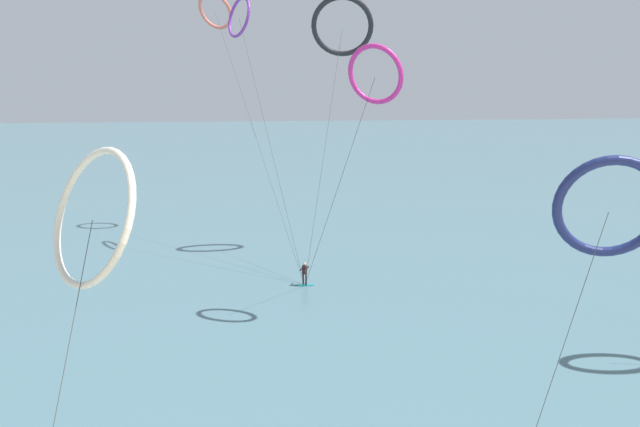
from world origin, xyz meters
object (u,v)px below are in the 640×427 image
surfer_teal (305,275)px  kite_charcoal (342,26)px  kite_magenta (375,75)px  kite_violet (239,18)px  kite_ivory (92,217)px  kite_navy (609,207)px  kite_coral (215,11)px

surfer_teal → kite_charcoal: (3.89, 9.31, 17.74)m
surfer_teal → kite_magenta: size_ratio=0.10×
kite_violet → kite_magenta: size_ratio=1.29×
kite_violet → kite_magenta: (8.02, -16.60, -4.69)m
kite_ivory → kite_navy: 18.01m
kite_violet → kite_coral: (-2.39, 7.37, 1.29)m
kite_navy → kite_coral: kite_coral is taller
kite_coral → kite_magenta: bearing=148.3°
kite_violet → kite_ivory: bearing=-36.8°
surfer_teal → kite_charcoal: 20.41m
kite_violet → kite_coral: kite_coral is taller
kite_violet → kite_navy: bearing=-4.8°
kite_navy → kite_charcoal: bearing=-62.7°
surfer_teal → kite_charcoal: bearing=-65.4°
surfer_teal → kite_ivory: bearing=114.8°
kite_magenta → kite_charcoal: size_ratio=0.78×
kite_violet → kite_charcoal: (8.25, -1.67, -0.75)m
kite_violet → kite_coral: 7.85m
kite_violet → kite_coral: bearing=168.5°
kite_ivory → kite_coral: size_ratio=0.55×
kite_navy → kite_charcoal: (-5.75, 28.80, 8.77)m
surfer_teal → kite_magenta: (3.65, -5.61, 13.80)m
kite_coral → kite_charcoal: kite_coral is taller
kite_ivory → kite_magenta: bearing=99.2°
kite_ivory → kite_coral: (1.62, 38.54, 10.56)m
kite_coral → kite_violet: bearing=142.8°
surfer_teal → kite_charcoal: kite_charcoal is taller
kite_ivory → kite_charcoal: size_ratio=0.59×
kite_charcoal → kite_violet: bearing=0.0°
kite_violet → kite_ivory: size_ratio=1.72×
kite_ivory → kite_coral: 40.00m
kite_violet → kite_navy: size_ratio=1.79×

